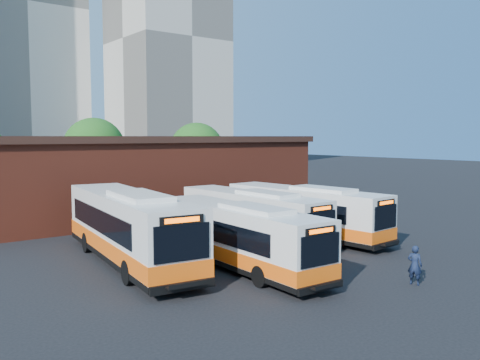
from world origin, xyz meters
TOP-DOWN VIEW (x-y plane):
  - ground at (0.00, 0.00)m, footprint 220.00×220.00m
  - bus_west at (-7.59, 4.95)m, footprint 4.39×13.83m
  - bus_midwest at (-3.79, 0.86)m, footprint 2.82×11.79m
  - bus_mideast at (0.40, 5.10)m, footprint 2.65×11.82m
  - bus_east at (4.08, 4.32)m, footprint 3.50×12.22m
  - transit_worker at (0.56, -5.98)m, footprint 0.58×0.72m
  - depot_building at (0.00, 20.00)m, footprint 28.60×12.60m
  - tree_mid at (2.00, 34.00)m, footprint 6.56×6.56m
  - tree_east at (13.00, 31.00)m, footprint 6.24×6.24m
  - tower_center at (7.00, 86.00)m, footprint 22.00×20.00m
  - tower_right at (30.00, 68.00)m, footprint 18.00×18.00m

SIDE VIEW (x-z plane):
  - ground at x=0.00m, z-range 0.00..0.00m
  - transit_worker at x=0.56m, z-range 0.00..1.71m
  - bus_midwest at x=-3.79m, z-range -0.15..3.04m
  - bus_mideast at x=0.40m, z-range -0.15..3.06m
  - bus_east at x=4.08m, z-range -0.15..3.14m
  - bus_west at x=-7.59m, z-range -0.17..3.54m
  - depot_building at x=0.00m, z-range 0.06..6.46m
  - tree_east at x=13.00m, z-range 0.85..8.81m
  - tree_mid at x=2.00m, z-range 0.90..9.26m
  - tower_right at x=30.00m, z-range -0.26..48.94m
  - tower_center at x=7.00m, z-range -0.26..60.94m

